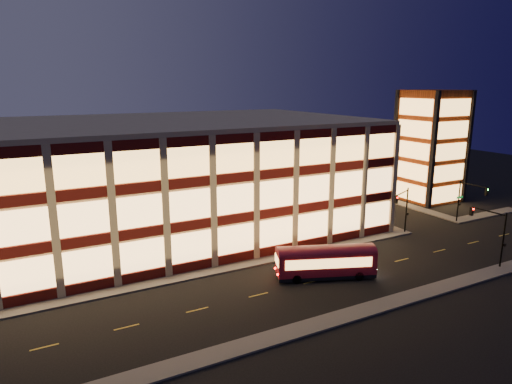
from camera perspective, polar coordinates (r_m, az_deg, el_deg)
ground at (r=48.64m, az=-1.03°, el=-9.52°), size 200.00×200.00×0.00m
sidewalk_office_south at (r=48.27m, az=-4.80°, el=-9.65°), size 54.00×2.00×0.15m
sidewalk_office_east at (r=74.03m, az=8.78°, el=-1.54°), size 2.00×30.00×0.15m
sidewalk_tower_south at (r=75.41m, az=26.71°, el=-2.57°), size 14.00×2.00×0.15m
sidewalk_tower_west at (r=80.99m, az=15.01°, el=-0.56°), size 2.00×30.00×0.15m
sidewalk_near at (r=38.68m, az=8.21°, el=-15.92°), size 100.00×2.00×0.15m
office_building at (r=60.56m, az=-10.92°, el=2.01°), size 50.45×30.45×14.50m
stair_tower at (r=80.24m, az=20.99°, el=5.37°), size 8.60×8.60×18.00m
traffic_signal_far at (r=60.43m, az=17.90°, el=-1.48°), size 3.79×1.87×6.00m
traffic_signal_right at (r=68.38m, az=25.01°, el=-0.42°), size 1.20×4.37×6.00m
traffic_signal_near at (r=54.65m, az=27.35°, el=-3.87°), size 0.32×4.45×6.00m
trolley_bus at (r=46.36m, az=8.70°, el=-8.40°), size 10.02×5.88×3.32m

